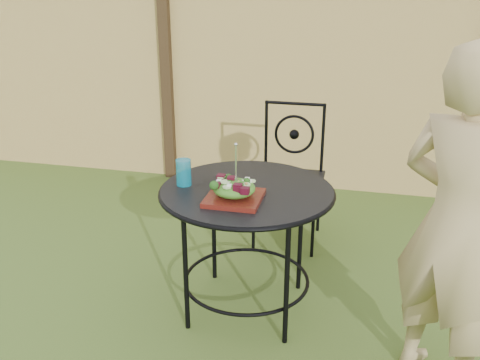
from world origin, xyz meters
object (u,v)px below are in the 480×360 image
at_px(diner, 458,228).
at_px(patio_table, 247,213).
at_px(patio_chair, 290,171).
at_px(salad_plate, 234,198).

bearing_deg(diner, patio_table, 19.82).
relative_size(patio_chair, salad_plate, 3.52).
relative_size(patio_table, patio_chair, 0.97).
bearing_deg(patio_table, diner, -19.71).
bearing_deg(diner, salad_plate, 28.85).
height_order(diner, salad_plate, diner).
xyz_separation_m(patio_table, diner, (0.98, -0.35, 0.19)).
relative_size(patio_table, salad_plate, 3.42).
height_order(patio_chair, diner, diner).
distance_m(patio_table, diner, 1.06).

